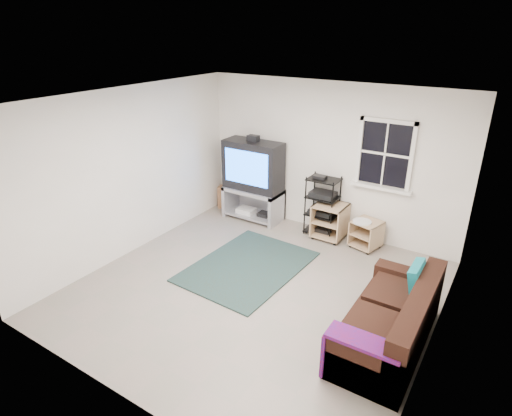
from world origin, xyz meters
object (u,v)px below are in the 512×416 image
Objects in this scene: av_rack at (322,209)px; sofa at (391,323)px; side_table_left at (331,219)px; side_table_right at (367,232)px; tv_unit at (254,174)px.

sofa is (1.87, -2.21, -0.16)m from av_rack.
av_rack is at bearing 172.35° from side_table_left.
av_rack is at bearing 130.23° from sofa.
av_rack is 0.86m from side_table_right.
tv_unit is at bearing 146.65° from sofa.
sofa is (3.23, -2.12, -0.58)m from tv_unit.
side_table_left is 0.66m from side_table_right.
av_rack reaches higher than side_table_right.
av_rack is at bearing 176.04° from side_table_right.
av_rack reaches higher than side_table_left.
side_table_left is (1.55, 0.06, -0.56)m from tv_unit.
side_table_left is at bearing 177.11° from side_table_right.
tv_unit is 2.29m from side_table_right.
tv_unit reaches higher than side_table_right.
tv_unit reaches higher than av_rack.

